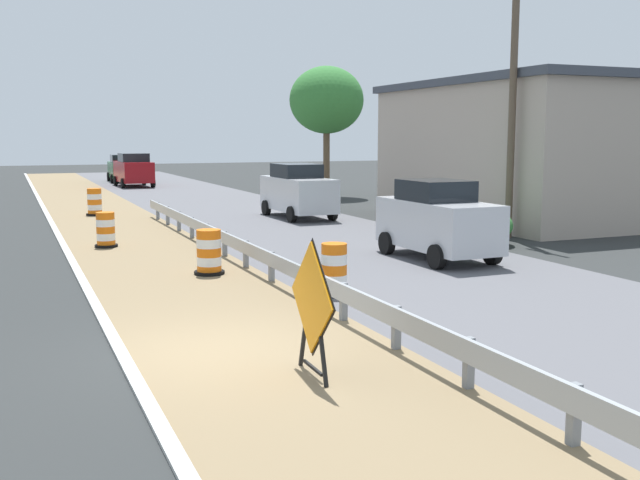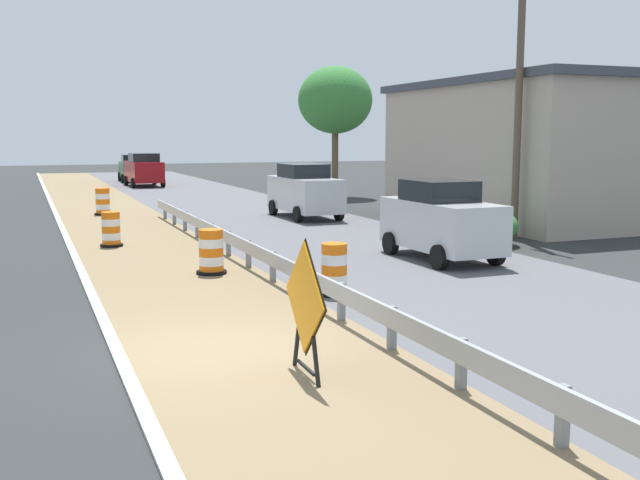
{
  "view_description": "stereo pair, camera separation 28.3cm",
  "coord_description": "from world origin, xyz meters",
  "px_view_note": "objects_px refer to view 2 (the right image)",
  "views": [
    {
      "loc": [
        -2.78,
        -11.07,
        3.37
      ],
      "look_at": [
        3.2,
        3.1,
        1.2
      ],
      "focal_mm": 41.64,
      "sensor_mm": 36.0,
      "label": 1
    },
    {
      "loc": [
        -2.52,
        -11.18,
        3.37
      ],
      "look_at": [
        3.2,
        3.1,
        1.2
      ],
      "focal_mm": 41.64,
      "sensor_mm": 36.0,
      "label": 2
    }
  ],
  "objects_px": {
    "traffic_barrel_nearest": "(334,272)",
    "car_lead_far_lane": "(133,168)",
    "car_lead_near_lane": "(144,170)",
    "car_mid_far_lane": "(305,191)",
    "traffic_barrel_close": "(211,254)",
    "car_trailing_near_lane": "(441,220)",
    "utility_pole_near": "(519,94)",
    "warning_sign_diamond": "(305,303)",
    "traffic_barrel_far": "(103,203)",
    "traffic_barrel_mid": "(111,231)"
  },
  "relations": [
    {
      "from": "warning_sign_diamond",
      "to": "car_trailing_near_lane",
      "type": "bearing_deg",
      "value": -129.53
    },
    {
      "from": "traffic_barrel_close",
      "to": "traffic_barrel_far",
      "type": "bearing_deg",
      "value": 94.04
    },
    {
      "from": "traffic_barrel_nearest",
      "to": "traffic_barrel_far",
      "type": "height_order",
      "value": "traffic_barrel_far"
    },
    {
      "from": "car_lead_near_lane",
      "to": "car_trailing_near_lane",
      "type": "xyz_separation_m",
      "value": [
        2.99,
        -33.26,
        -0.03
      ]
    },
    {
      "from": "traffic_barrel_close",
      "to": "car_trailing_near_lane",
      "type": "bearing_deg",
      "value": -2.02
    },
    {
      "from": "car_lead_near_lane",
      "to": "utility_pole_near",
      "type": "relative_size",
      "value": 0.49
    },
    {
      "from": "traffic_barrel_nearest",
      "to": "traffic_barrel_close",
      "type": "height_order",
      "value": "traffic_barrel_nearest"
    },
    {
      "from": "warning_sign_diamond",
      "to": "utility_pole_near",
      "type": "relative_size",
      "value": 0.22
    },
    {
      "from": "utility_pole_near",
      "to": "traffic_barrel_nearest",
      "type": "bearing_deg",
      "value": -146.35
    },
    {
      "from": "car_lead_far_lane",
      "to": "car_mid_far_lane",
      "type": "distance_m",
      "value": 27.78
    },
    {
      "from": "traffic_barrel_mid",
      "to": "traffic_barrel_far",
      "type": "relative_size",
      "value": 0.93
    },
    {
      "from": "traffic_barrel_close",
      "to": "traffic_barrel_far",
      "type": "distance_m",
      "value": 15.24
    },
    {
      "from": "car_mid_far_lane",
      "to": "warning_sign_diamond",
      "type": "bearing_deg",
      "value": -21.41
    },
    {
      "from": "car_mid_far_lane",
      "to": "traffic_barrel_far",
      "type": "bearing_deg",
      "value": -119.72
    },
    {
      "from": "car_lead_near_lane",
      "to": "utility_pole_near",
      "type": "distance_m",
      "value": 31.54
    },
    {
      "from": "traffic_barrel_mid",
      "to": "car_mid_far_lane",
      "type": "distance_m",
      "value": 9.96
    },
    {
      "from": "car_trailing_near_lane",
      "to": "utility_pole_near",
      "type": "xyz_separation_m",
      "value": [
        4.51,
        2.83,
        3.63
      ]
    },
    {
      "from": "traffic_barrel_mid",
      "to": "warning_sign_diamond",
      "type": "bearing_deg",
      "value": -85.23
    },
    {
      "from": "car_mid_far_lane",
      "to": "traffic_barrel_close",
      "type": "bearing_deg",
      "value": -31.75
    },
    {
      "from": "traffic_barrel_mid",
      "to": "traffic_barrel_far",
      "type": "distance_m",
      "value": 9.64
    },
    {
      "from": "warning_sign_diamond",
      "to": "traffic_barrel_mid",
      "type": "height_order",
      "value": "warning_sign_diamond"
    },
    {
      "from": "car_lead_near_lane",
      "to": "utility_pole_near",
      "type": "height_order",
      "value": "utility_pole_near"
    },
    {
      "from": "traffic_barrel_nearest",
      "to": "car_trailing_near_lane",
      "type": "xyz_separation_m",
      "value": [
        4.5,
        3.16,
        0.57
      ]
    },
    {
      "from": "warning_sign_diamond",
      "to": "car_trailing_near_lane",
      "type": "distance_m",
      "value": 10.58
    },
    {
      "from": "traffic_barrel_nearest",
      "to": "car_lead_far_lane",
      "type": "height_order",
      "value": "car_lead_far_lane"
    },
    {
      "from": "car_mid_far_lane",
      "to": "car_trailing_near_lane",
      "type": "bearing_deg",
      "value": -2.01
    },
    {
      "from": "car_lead_near_lane",
      "to": "car_mid_far_lane",
      "type": "bearing_deg",
      "value": -173.31
    },
    {
      "from": "car_trailing_near_lane",
      "to": "car_lead_far_lane",
      "type": "distance_m",
      "value": 38.9
    },
    {
      "from": "traffic_barrel_mid",
      "to": "car_trailing_near_lane",
      "type": "relative_size",
      "value": 0.26
    },
    {
      "from": "car_trailing_near_lane",
      "to": "car_lead_far_lane",
      "type": "height_order",
      "value": "car_trailing_near_lane"
    },
    {
      "from": "traffic_barrel_mid",
      "to": "utility_pole_near",
      "type": "bearing_deg",
      "value": -13.26
    },
    {
      "from": "traffic_barrel_far",
      "to": "utility_pole_near",
      "type": "relative_size",
      "value": 0.13
    },
    {
      "from": "traffic_barrel_nearest",
      "to": "car_lead_near_lane",
      "type": "xyz_separation_m",
      "value": [
        1.51,
        36.42,
        0.6
      ]
    },
    {
      "from": "traffic_barrel_nearest",
      "to": "utility_pole_near",
      "type": "distance_m",
      "value": 11.61
    },
    {
      "from": "traffic_barrel_far",
      "to": "traffic_barrel_mid",
      "type": "bearing_deg",
      "value": -94.17
    },
    {
      "from": "traffic_barrel_far",
      "to": "utility_pole_near",
      "type": "bearing_deg",
      "value": -46.54
    },
    {
      "from": "traffic_barrel_nearest",
      "to": "warning_sign_diamond",
      "type": "bearing_deg",
      "value": -117.25
    },
    {
      "from": "warning_sign_diamond",
      "to": "traffic_barrel_close",
      "type": "relative_size",
      "value": 1.8
    },
    {
      "from": "traffic_barrel_nearest",
      "to": "traffic_barrel_close",
      "type": "bearing_deg",
      "value": 118.57
    },
    {
      "from": "car_trailing_near_lane",
      "to": "utility_pole_near",
      "type": "distance_m",
      "value": 6.45
    },
    {
      "from": "car_lead_far_lane",
      "to": "utility_pole_near",
      "type": "relative_size",
      "value": 0.48
    },
    {
      "from": "traffic_barrel_mid",
      "to": "traffic_barrel_close",
      "type": "bearing_deg",
      "value": -72.38
    },
    {
      "from": "car_mid_far_lane",
      "to": "traffic_barrel_nearest",
      "type": "bearing_deg",
      "value": -19.05
    },
    {
      "from": "traffic_barrel_far",
      "to": "car_lead_far_lane",
      "type": "height_order",
      "value": "car_lead_far_lane"
    },
    {
      "from": "traffic_barrel_close",
      "to": "car_mid_far_lane",
      "type": "bearing_deg",
      "value": 59.04
    },
    {
      "from": "warning_sign_diamond",
      "to": "car_lead_far_lane",
      "type": "relative_size",
      "value": 0.45
    },
    {
      "from": "traffic_barrel_far",
      "to": "car_mid_far_lane",
      "type": "bearing_deg",
      "value": -28.93
    },
    {
      "from": "car_trailing_near_lane",
      "to": "car_lead_near_lane",
      "type": "bearing_deg",
      "value": -175.36
    },
    {
      "from": "traffic_barrel_nearest",
      "to": "car_lead_near_lane",
      "type": "relative_size",
      "value": 0.25
    },
    {
      "from": "car_lead_near_lane",
      "to": "car_lead_far_lane",
      "type": "bearing_deg",
      "value": -2.32
    }
  ]
}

